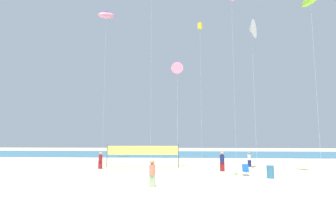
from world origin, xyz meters
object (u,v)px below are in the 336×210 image
volleyball_net (143,151)px  kite_pink_inflatable (106,15)px  folding_beach_chair (246,170)px  kite_pink_diamond (232,3)px  beach_handbag (236,174)px  kite_pink_delta (177,68)px  beachgoer_white_shirt (249,159)px  beachgoer_navy_shirt (222,161)px  kite_yellow_box (200,27)px  trash_barrel (270,172)px  kite_white_delta (252,29)px  kite_lime_inflatable (310,1)px  beachgoer_maroon_shirt (100,160)px  beachgoer_coral_shirt (152,172)px

volleyball_net → kite_pink_inflatable: bearing=131.2°
folding_beach_chair → kite_pink_diamond: bearing=86.1°
beach_handbag → volleyball_net: bearing=148.7°
folding_beach_chair → kite_pink_delta: 11.58m
beachgoer_white_shirt → kite_pink_delta: bearing=-138.6°
beachgoer_navy_shirt → folding_beach_chair: bearing=123.6°
beachgoer_white_shirt → kite_pink_delta: (-7.44, -2.82, 9.10)m
beach_handbag → kite_pink_delta: (-4.84, 3.57, 9.80)m
beach_handbag → kite_pink_inflatable: kite_pink_inflatable is taller
kite_pink_delta → kite_yellow_box: bearing=74.8°
trash_barrel → kite_white_delta: kite_white_delta is taller
folding_beach_chair → kite_lime_inflatable: bearing=-9.0°
beachgoer_maroon_shirt → folding_beach_chair: beachgoer_maroon_shirt is taller
beach_handbag → kite_yellow_box: kite_yellow_box is taller
beachgoer_coral_shirt → kite_yellow_box: bearing=-30.8°
beachgoer_navy_shirt → volleyball_net: (-7.73, 2.67, 0.69)m
beachgoer_navy_shirt → beachgoer_maroon_shirt: beachgoer_navy_shirt is taller
kite_pink_diamond → kite_pink_delta: 10.20m
trash_barrel → kite_white_delta: bearing=92.6°
kite_lime_inflatable → trash_barrel: bearing=-171.5°
beachgoer_coral_shirt → kite_pink_delta: 12.92m
kite_lime_inflatable → kite_yellow_box: (-8.15, 15.67, 4.62)m
volleyball_net → kite_pink_diamond: bearing=4.0°
beachgoer_coral_shirt → kite_yellow_box: (4.41, 20.33, 18.07)m
beach_handbag → trash_barrel: bearing=-33.5°
kite_white_delta → kite_pink_delta: bearing=165.1°
beachgoer_navy_shirt → beachgoer_coral_shirt: size_ratio=1.07×
beachgoer_maroon_shirt → kite_pink_diamond: bearing=151.2°
kite_white_delta → beachgoer_coral_shirt: bearing=-138.9°
kite_pink_delta → kite_pink_inflatable: bearing=138.4°
kite_lime_inflatable → beachgoer_navy_shirt: bearing=154.4°
beachgoer_navy_shirt → kite_white_delta: 12.48m
beachgoer_coral_shirt → kite_lime_inflatable: size_ratio=0.11×
beachgoer_white_shirt → kite_pink_inflatable: (-17.54, 6.13, 19.14)m
beachgoer_coral_shirt → kite_white_delta: 16.47m
beachgoer_white_shirt → kite_white_delta: size_ratio=0.11×
beach_handbag → kite_pink_diamond: kite_pink_diamond is taller
trash_barrel → kite_lime_inflatable: 14.45m
volleyball_net → kite_pink_inflatable: size_ratio=0.36×
beachgoer_white_shirt → trash_barrel: 7.92m
beachgoer_white_shirt → beachgoer_coral_shirt: size_ratio=0.93×
kite_pink_diamond → kite_pink_inflatable: bearing=157.5°
kite_pink_diamond → beach_handbag: bearing=-101.3°
beachgoer_white_shirt → kite_lime_inflatable: 15.81m
kite_white_delta → kite_lime_inflatable: bearing=-31.9°
beachgoer_white_shirt → kite_pink_inflatable: 26.68m
beachgoer_maroon_shirt → volleyball_net: volleyball_net is taller
beachgoer_navy_shirt → kite_pink_delta: kite_pink_delta is taller
folding_beach_chair → kite_pink_diamond: 18.34m
kite_pink_inflatable → kite_white_delta: bearing=-32.3°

